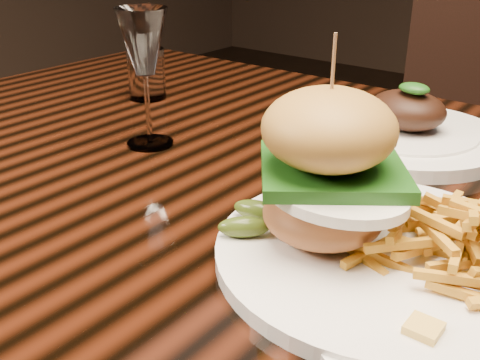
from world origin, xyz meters
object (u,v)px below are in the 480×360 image
Objects in this scene: dining_table at (340,251)px; wine_glass at (143,47)px; far_dish at (404,131)px; burger_plate at (376,210)px.

wine_glass is (-0.29, -0.03, 0.21)m from dining_table.
dining_table is at bearing 5.24° from wine_glass.
wine_glass is 0.38m from far_dish.
wine_glass is at bearing -141.02° from far_dish.
far_dish is (-0.10, 0.31, -0.03)m from burger_plate.
dining_table is 8.57× the size of wine_glass.
wine_glass is at bearing 143.16° from burger_plate.
burger_plate is at bearing -11.99° from wine_glass.
wine_glass reaches higher than far_dish.
dining_table is 0.22m from far_dish.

